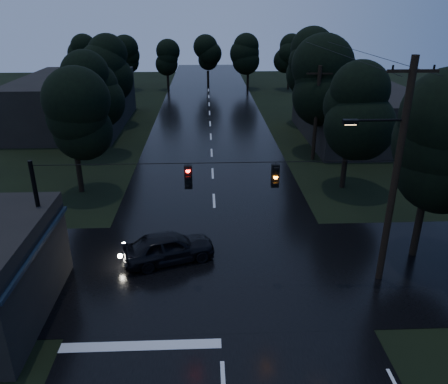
{
  "coord_description": "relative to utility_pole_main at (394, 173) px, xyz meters",
  "views": [
    {
      "loc": [
        -0.43,
        -5.8,
        11.72
      ],
      "look_at": [
        0.45,
        15.32,
        2.64
      ],
      "focal_mm": 35.0,
      "sensor_mm": 36.0,
      "label": 1
    }
  ],
  "objects": [
    {
      "name": "main_road",
      "position": [
        -7.41,
        19.0,
        -5.26
      ],
      "size": [
        12.0,
        120.0,
        0.02
      ],
      "primitive_type": "cube",
      "color": "black",
      "rests_on": "ground"
    },
    {
      "name": "span_signals",
      "position": [
        -6.85,
        -0.01,
        -0.01
      ],
      "size": [
        15.0,
        0.37,
        1.12
      ],
      "color": "black",
      "rests_on": "ground"
    },
    {
      "name": "car",
      "position": [
        -9.78,
        1.94,
        -4.49
      ],
      "size": [
        4.84,
        3.11,
        1.53
      ],
      "primitive_type": "imported",
      "rotation": [
        0.0,
        0.0,
        1.88
      ],
      "color": "black",
      "rests_on": "ground"
    },
    {
      "name": "tree_right_b",
      "position": [
        2.19,
        19.0,
        0.74
      ],
      "size": [
        4.48,
        4.48,
        9.44
      ],
      "color": "black",
      "rests_on": "ground"
    },
    {
      "name": "building_far_left",
      "position": [
        -21.41,
        29.0,
        -2.76
      ],
      "size": [
        10.0,
        16.0,
        5.0
      ],
      "primitive_type": "cube",
      "color": "black",
      "rests_on": "ground"
    },
    {
      "name": "cross_street",
      "position": [
        -7.41,
        1.0,
        -5.26
      ],
      "size": [
        60.0,
        9.0,
        0.02
      ],
      "primitive_type": "cube",
      "color": "black",
      "rests_on": "ground"
    },
    {
      "name": "anchor_pole_left",
      "position": [
        -14.91,
        0.0,
        -2.26
      ],
      "size": [
        0.18,
        0.18,
        6.0
      ],
      "primitive_type": "cylinder",
      "color": "black",
      "rests_on": "ground"
    },
    {
      "name": "building_far_right",
      "position": [
        6.59,
        23.0,
        -3.06
      ],
      "size": [
        10.0,
        14.0,
        4.4
      ],
      "primitive_type": "cube",
      "color": "black",
      "rests_on": "ground"
    },
    {
      "name": "tree_left_b",
      "position": [
        -17.01,
        19.0,
        0.36
      ],
      "size": [
        4.2,
        4.2,
        8.85
      ],
      "color": "black",
      "rests_on": "ground"
    },
    {
      "name": "tree_right_c",
      "position": [
        2.79,
        29.0,
        1.11
      ],
      "size": [
        4.76,
        4.76,
        10.03
      ],
      "color": "black",
      "rests_on": "ground"
    },
    {
      "name": "tree_left_a",
      "position": [
        -16.41,
        11.0,
        -0.02
      ],
      "size": [
        3.92,
        3.92,
        8.26
      ],
      "color": "black",
      "rests_on": "ground"
    },
    {
      "name": "utility_pole_far",
      "position": [
        0.89,
        17.0,
        -1.38
      ],
      "size": [
        2.0,
        0.3,
        7.5
      ],
      "color": "black",
      "rests_on": "ground"
    },
    {
      "name": "utility_pole_main",
      "position": [
        0.0,
        0.0,
        0.0
      ],
      "size": [
        3.5,
        0.3,
        10.0
      ],
      "color": "black",
      "rests_on": "ground"
    },
    {
      "name": "tree_left_c",
      "position": [
        -17.61,
        29.0,
        0.74
      ],
      "size": [
        4.48,
        4.48,
        9.44
      ],
      "color": "black",
      "rests_on": "ground"
    },
    {
      "name": "tree_corner_near",
      "position": [
        2.59,
        2.0,
        0.74
      ],
      "size": [
        4.48,
        4.48,
        9.44
      ],
      "color": "black",
      "rests_on": "ground"
    },
    {
      "name": "tree_right_a",
      "position": [
        1.59,
        11.0,
        0.36
      ],
      "size": [
        4.2,
        4.2,
        8.85
      ],
      "color": "black",
      "rests_on": "ground"
    }
  ]
}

